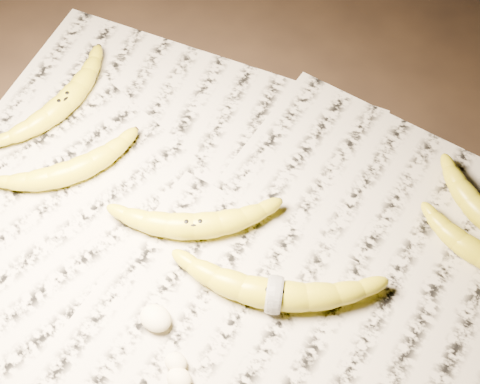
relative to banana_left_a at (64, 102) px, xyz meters
The scene contains 10 objects.
ground 0.31m from the banana_left_a, 11.58° to the right, with size 3.00×3.00×0.00m, color black.
newspaper_patch 0.34m from the banana_left_a, 13.45° to the right, with size 0.90×0.70×0.01m, color #BCB5A1.
banana_left_a is the anchor object (origin of this frame).
banana_left_b 0.12m from the banana_left_a, 46.98° to the right, with size 0.18×0.06×0.03m, color yellow, non-canonical shape.
banana_center 0.29m from the banana_left_a, 15.75° to the right, with size 0.20×0.06×0.04m, color yellow, non-canonical shape.
banana_taped 0.43m from the banana_left_a, 14.87° to the right, with size 0.24×0.06×0.04m, color yellow, non-canonical shape.
measuring_tape 0.43m from the banana_left_a, 14.87° to the right, with size 0.05×0.05×0.00m, color white.
flesh_chunk_a 0.37m from the banana_left_a, 34.42° to the right, with size 0.04×0.03×0.02m, color #FFF1C5.
flesh_chunk_b 0.43m from the banana_left_a, 34.19° to the right, with size 0.03×0.02×0.02m, color #FFF1C5.
flesh_chunk_c 0.45m from the banana_left_a, 34.73° to the right, with size 0.03×0.03×0.02m, color #FFF1C5.
Camera 1 is at (0.24, -0.35, 0.79)m, focal length 50.00 mm.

